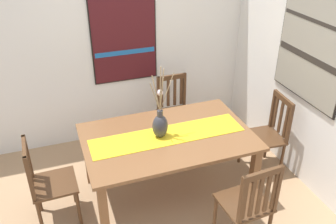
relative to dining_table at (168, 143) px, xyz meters
name	(u,v)px	position (x,y,z in m)	size (l,w,h in m)	color
wall_back	(109,39)	(-0.27, 1.44, 0.70)	(6.40, 0.12, 2.70)	silver
wall_side	(335,77)	(1.59, -0.42, 0.70)	(0.12, 6.40, 2.70)	silver
dining_table	(168,143)	(0.00, 0.00, 0.00)	(1.73, 1.10, 0.75)	brown
table_runner	(168,135)	(0.00, 0.00, 0.10)	(1.59, 0.36, 0.01)	gold
centerpiece_vase	(160,123)	(-0.08, 0.00, 0.26)	(0.28, 0.15, 0.75)	#333338
chair_0	(249,203)	(0.44, -0.92, -0.15)	(0.45, 0.45, 0.96)	#4C301C
chair_1	(48,182)	(-1.23, 0.00, -0.17)	(0.43, 0.43, 0.95)	#4C301C
chair_2	(268,134)	(1.24, 0.01, -0.16)	(0.45, 0.45, 0.96)	#4C301C
chair_3	(175,110)	(0.42, 0.90, -0.16)	(0.42, 0.42, 0.93)	#4C301C
painting_on_back_wall	(124,35)	(-0.09, 1.37, 0.75)	(0.83, 0.05, 1.22)	black
painting_on_side_wall	(312,48)	(1.53, -0.10, 0.89)	(0.05, 1.01, 1.15)	black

